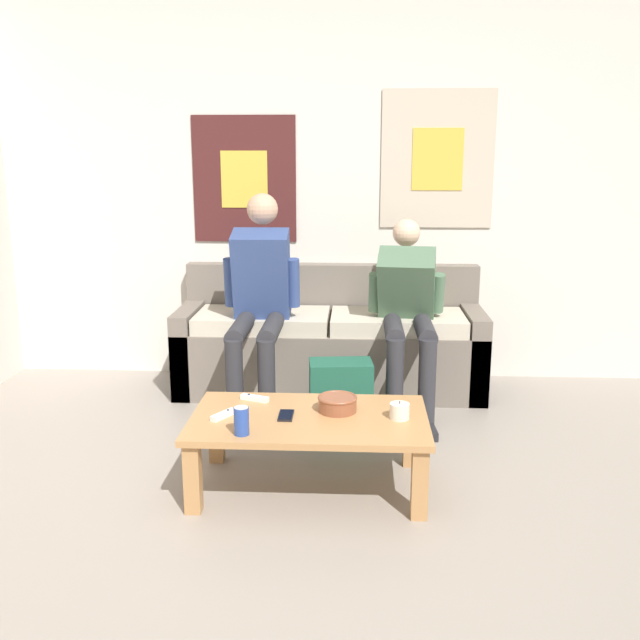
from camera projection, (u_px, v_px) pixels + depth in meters
The scene contains 13 objects.
ground_plane at pixel (326, 563), 2.73m from camera, with size 18.00×18.00×0.00m, color gray.
wall_back at pixel (342, 191), 4.78m from camera, with size 10.00×0.07×2.55m.
couch at pixel (330, 345), 4.69m from camera, with size 1.97×0.66×0.79m.
coffee_table at pixel (309, 428), 3.28m from camera, with size 1.09×0.64×0.35m.
person_seated_adult at pixel (259, 295), 4.27m from camera, with size 0.47×0.92×1.29m.
person_seated_teen at pixel (408, 307), 4.28m from camera, with size 0.47×0.97×1.12m.
backpack at pixel (341, 398), 3.98m from camera, with size 0.37×0.26×0.40m.
ceramic_bowl at pixel (337, 403), 3.32m from camera, with size 0.19×0.19×0.07m.
pillar_candle at pixel (400, 411), 3.23m from camera, with size 0.09×0.09×0.08m.
drink_can_blue at pixel (241, 421), 3.04m from camera, with size 0.07×0.07×0.12m.
game_controller_near_left at pixel (255, 398), 3.47m from camera, with size 0.15×0.08×0.03m.
game_controller_near_right at pixel (223, 415), 3.25m from camera, with size 0.10×0.14×0.03m.
cell_phone at pixel (286, 415), 3.26m from camera, with size 0.07×0.14×0.01m.
Camera 1 is at (0.11, -2.44, 1.53)m, focal length 40.00 mm.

